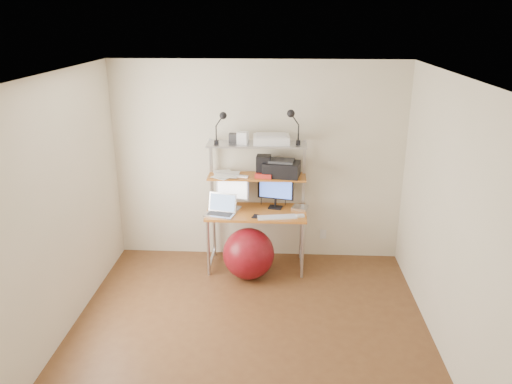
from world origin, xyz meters
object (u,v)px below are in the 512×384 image
(monitor_silver, at_px, (232,189))
(monitor_black, at_px, (276,190))
(printer, at_px, (282,168))
(exercise_ball, at_px, (249,254))
(laptop, at_px, (221,210))

(monitor_silver, xyz_separation_m, monitor_black, (0.53, 0.04, -0.03))
(printer, height_order, exercise_ball, printer)
(monitor_silver, xyz_separation_m, exercise_ball, (0.22, -0.37, -0.68))
(monitor_silver, relative_size, laptop, 1.17)
(monitor_black, relative_size, laptop, 1.12)
(monitor_black, bearing_deg, exercise_ball, -112.84)
(monitor_silver, distance_m, laptop, 0.30)
(printer, bearing_deg, exercise_ball, -123.21)
(exercise_ball, bearing_deg, monitor_silver, 120.54)
(monitor_black, xyz_separation_m, printer, (0.07, -0.01, 0.28))
(monitor_black, distance_m, laptop, 0.71)
(monitor_silver, height_order, monitor_black, monitor_silver)
(monitor_silver, relative_size, exercise_ball, 0.76)
(laptop, bearing_deg, monitor_silver, 74.09)
(monitor_silver, relative_size, monitor_black, 1.04)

